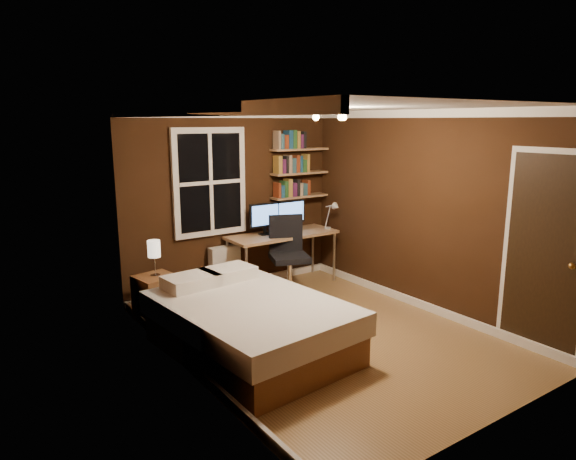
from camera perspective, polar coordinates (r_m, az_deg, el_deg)
floor at (r=5.90m, az=4.00°, el=-11.62°), size 4.20×4.20×0.00m
wall_back at (r=7.25m, az=-6.24°, el=3.14°), size 3.20×0.04×2.50m
wall_left at (r=4.71m, az=-11.22°, el=-1.90°), size 0.04×4.20×2.50m
wall_right at (r=6.62m, az=15.08°, el=1.94°), size 0.04×4.20×2.50m
ceiling at (r=5.40m, az=4.40°, el=13.45°), size 3.20×4.20×0.02m
window at (r=7.02m, az=-8.69°, el=5.26°), size 1.06×0.06×1.46m
door at (r=5.80m, az=26.58°, el=-2.61°), size 0.03×0.82×2.05m
door_knob at (r=5.64m, az=29.00°, el=-3.51°), size 0.06×0.06×0.06m
ceiling_fixture at (r=5.32m, az=5.07°, el=12.38°), size 0.44×0.44×0.18m
bookshelf_lower at (r=7.71m, az=1.27°, el=3.75°), size 0.92×0.22×0.03m
books_row_lower at (r=7.70m, az=1.28°, el=4.71°), size 0.54×0.16×0.23m
bookshelf_middle at (r=7.67m, az=1.28°, el=6.34°), size 0.92×0.22×0.03m
books_row_middle at (r=7.66m, az=1.29°, el=7.31°), size 0.54×0.16×0.23m
bookshelf_upper at (r=7.64m, az=1.30°, el=8.95°), size 0.92×0.22×0.03m
books_row_upper at (r=7.64m, az=1.30°, el=9.93°), size 0.48×0.16×0.23m
bed at (r=5.41m, az=-4.29°, el=-10.43°), size 1.68×2.20×0.70m
nightstand at (r=6.43m, az=-14.39°, el=-7.30°), size 0.51×0.51×0.55m
bedside_lamp at (r=6.29m, az=-14.62°, el=-3.06°), size 0.15×0.15×0.44m
radiator at (r=7.26m, az=-7.04°, el=-4.34°), size 0.44×0.15×0.65m
desk at (r=7.39m, az=-0.62°, el=-0.83°), size 1.63×0.61×0.77m
monitor_left at (r=7.27m, az=-2.60°, el=1.24°), size 0.48×0.12×0.45m
monitor_right at (r=7.51m, az=0.31°, el=1.61°), size 0.48×0.12×0.45m
desk_lamp at (r=7.63m, az=4.82°, el=1.68°), size 0.14×0.32×0.44m
office_chair at (r=7.06m, az=0.06°, el=-3.86°), size 0.63×0.63×1.10m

